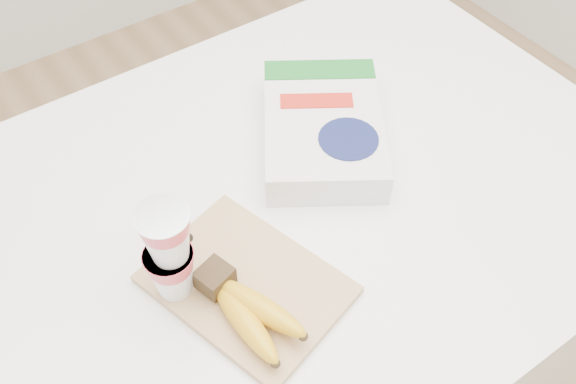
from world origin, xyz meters
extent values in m
cube|color=white|center=(0.00, 0.00, 0.50)|extent=(1.34, 0.90, 1.01)
cube|color=tan|center=(-0.11, -0.11, 1.01)|extent=(0.28, 0.33, 0.01)
cube|color=#382816|center=(-0.15, -0.10, 1.05)|extent=(0.06, 0.06, 0.03)
ellipsoid|color=gold|center=(-0.15, -0.18, 1.04)|extent=(0.04, 0.16, 0.05)
sphere|color=#382816|center=(-0.15, -0.25, 1.04)|extent=(0.01, 0.01, 0.01)
ellipsoid|color=gold|center=(-0.12, -0.17, 1.05)|extent=(0.09, 0.17, 0.05)
sphere|color=#382816|center=(-0.10, -0.25, 1.05)|extent=(0.01, 0.01, 0.01)
cylinder|color=silver|center=(-0.19, -0.07, 1.19)|extent=(0.07, 0.07, 0.00)
cube|color=white|center=(0.17, 0.07, 1.04)|extent=(0.34, 0.36, 0.06)
cube|color=#186F23|center=(0.23, 0.17, 1.07)|extent=(0.20, 0.16, 0.00)
cylinder|color=#121945|center=(0.17, 0.00, 1.07)|extent=(0.14, 0.14, 0.00)
cube|color=red|center=(0.18, 0.10, 1.07)|extent=(0.13, 0.10, 0.00)
camera|label=1|loc=(-0.35, -0.57, 1.83)|focal=40.00mm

